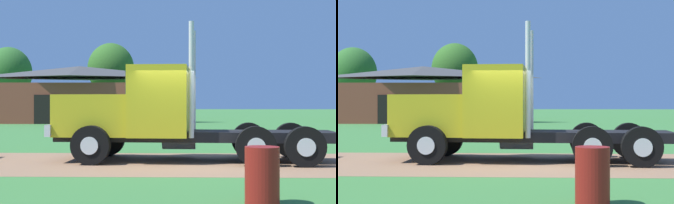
% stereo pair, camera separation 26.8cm
% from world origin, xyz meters
% --- Properties ---
extents(ground_plane, '(200.00, 200.00, 0.00)m').
position_xyz_m(ground_plane, '(0.00, 0.00, 0.00)').
color(ground_plane, '#3C7A38').
extents(dirt_track, '(120.00, 5.21, 0.01)m').
position_xyz_m(dirt_track, '(0.00, 0.00, 0.00)').
color(dirt_track, '#936C4E').
rests_on(dirt_track, ground_plane).
extents(truck_foreground_white, '(7.94, 2.94, 3.81)m').
position_xyz_m(truck_foreground_white, '(-0.81, 0.61, 1.25)').
color(truck_foreground_white, black).
rests_on(truck_foreground_white, ground_plane).
extents(steel_barrel, '(0.56, 0.56, 0.95)m').
position_xyz_m(steel_barrel, '(1.25, -5.57, 0.47)').
color(steel_barrel, maroon).
rests_on(steel_barrel, ground_plane).
extents(shed_building, '(13.83, 6.35, 4.54)m').
position_xyz_m(shed_building, '(-8.30, 26.87, 2.19)').
color(shed_building, brown).
rests_on(shed_building, ground_plane).
extents(tree_left, '(4.93, 4.93, 7.44)m').
position_xyz_m(tree_left, '(-18.31, 39.11, 4.72)').
color(tree_left, '#513823').
rests_on(tree_left, ground_plane).
extents(tree_mid, '(4.55, 4.55, 7.40)m').
position_xyz_m(tree_mid, '(-6.96, 35.52, 4.89)').
color(tree_mid, '#513823').
rests_on(tree_mid, ground_plane).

